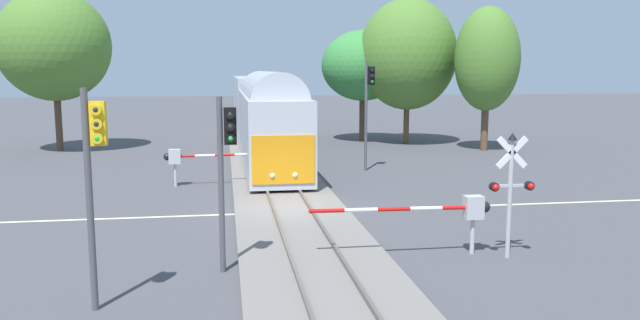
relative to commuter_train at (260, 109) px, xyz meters
The scene contains 14 objects.
ground_plane 21.05m from the commuter_train, 90.01° to the right, with size 220.00×220.00×0.00m, color #47474C.
road_centre_stripe 21.05m from the commuter_train, 90.01° to the right, with size 44.00×0.20×0.01m.
railway_track 21.04m from the commuter_train, 90.01° to the right, with size 4.40×80.00×0.32m.
commuter_train is the anchor object (origin of this frame).
crossing_gate_near 27.58m from the commuter_train, 80.99° to the right, with size 5.58×0.40×1.80m.
crossing_signal_mast 28.39m from the commuter_train, 78.22° to the right, with size 1.36×0.44×3.77m.
crossing_gate_far 15.24m from the commuter_train, 106.74° to the right, with size 5.36×0.40×1.80m.
traffic_signal_far_side 12.57m from the commuter_train, 64.70° to the right, with size 0.53×0.38×6.05m.
traffic_signal_near_left 30.64m from the commuter_train, 100.27° to the right, with size 0.53×0.38×5.18m.
traffic_signal_median 27.92m from the commuter_train, 95.13° to the right, with size 0.53×0.38×4.88m.
oak_far_right 11.78m from the commuter_train, ahead, with size 7.28×7.28×10.82m.
maple_right_background 16.23m from the commuter_train, 15.11° to the right, with size 4.42×4.42×9.84m.
pine_left_background 14.49m from the commuter_train, behind, with size 7.49×7.49×10.90m.
elm_centre_background 9.14m from the commuter_train, 18.29° to the left, with size 6.41×6.41×8.61m.
Camera 1 is at (-2.50, -23.76, 5.59)m, focal length 34.74 mm.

